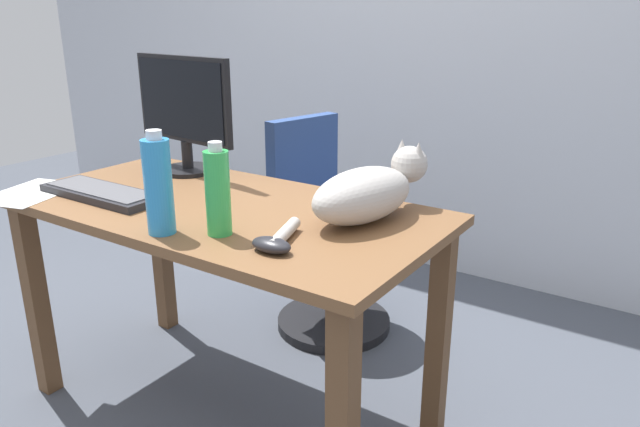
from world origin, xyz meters
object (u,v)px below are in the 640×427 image
office_chair (326,242)px  keyboard (102,193)px  spray_bottle (218,192)px  cat (368,191)px  water_bottle (158,186)px  monitor (184,110)px  computer_mouse (271,245)px

office_chair → keyboard: 0.96m
spray_bottle → office_chair: bearing=105.3°
cat → water_bottle: (-0.40, -0.40, 0.05)m
monitor → spray_bottle: (0.55, -0.42, -0.11)m
keyboard → cat: 0.85m
cat → computer_mouse: (-0.07, -0.35, -0.06)m
computer_mouse → cat: bearing=78.3°
cat → spray_bottle: (-0.26, -0.32, 0.03)m
spray_bottle → cat: bearing=51.0°
office_chair → cat: 0.86m
cat → spray_bottle: bearing=-129.0°
spray_bottle → keyboard: bearing=175.8°
computer_mouse → water_bottle: (-0.32, -0.06, 0.11)m
keyboard → cat: size_ratio=0.73×
keyboard → computer_mouse: computer_mouse is taller
keyboard → spray_bottle: (0.54, -0.04, 0.10)m
office_chair → spray_bottle: (0.24, -0.87, 0.48)m
office_chair → water_bottle: 1.07m
keyboard → spray_bottle: 0.55m
monitor → cat: monitor is taller
water_bottle → cat: bearing=45.4°
water_bottle → computer_mouse: bearing=9.7°
office_chair → computer_mouse: size_ratio=8.05×
monitor → water_bottle: 0.65m
keyboard → water_bottle: (0.41, -0.12, 0.12)m
water_bottle → spray_bottle: 0.16m
keyboard → computer_mouse: size_ratio=4.00×
computer_mouse → office_chair: bearing=115.6°
cat → water_bottle: water_bottle is taller
keyboard → cat: cat is taller
water_bottle → spray_bottle: size_ratio=1.11×
keyboard → water_bottle: bearing=-16.0°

